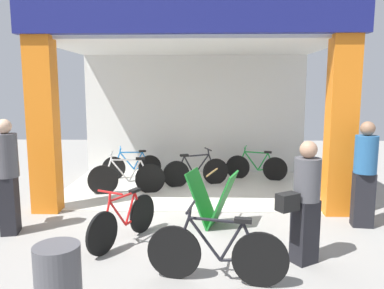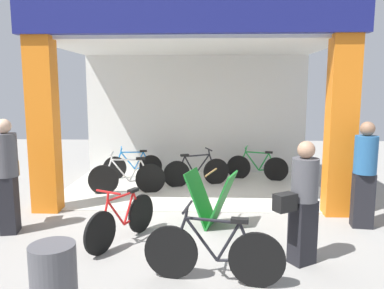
% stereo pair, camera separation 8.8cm
% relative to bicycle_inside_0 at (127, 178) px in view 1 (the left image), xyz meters
% --- Properties ---
extents(ground_plane, '(19.69, 19.69, 0.00)m').
position_rel_bicycle_inside_0_xyz_m(ground_plane, '(1.42, -1.19, -0.37)').
color(ground_plane, gray).
rests_on(ground_plane, ground).
extents(shop_facade, '(6.05, 3.72, 4.00)m').
position_rel_bicycle_inside_0_xyz_m(shop_facade, '(1.42, 0.54, 1.77)').
color(shop_facade, beige).
rests_on(shop_facade, ground).
extents(bicycle_inside_0, '(1.65, 0.45, 0.91)m').
position_rel_bicycle_inside_0_xyz_m(bicycle_inside_0, '(0.00, 0.00, 0.00)').
color(bicycle_inside_0, black).
rests_on(bicycle_inside_0, ground).
extents(bicycle_inside_1, '(1.53, 0.59, 0.88)m').
position_rel_bicycle_inside_0_xyz_m(bicycle_inside_1, '(1.48, 0.73, -0.01)').
color(bicycle_inside_1, black).
rests_on(bicycle_inside_1, ground).
extents(bicycle_inside_2, '(1.50, 0.46, 0.84)m').
position_rel_bicycle_inside_0_xyz_m(bicycle_inside_2, '(2.99, 1.38, -0.03)').
color(bicycle_inside_2, black).
rests_on(bicycle_inside_2, ground).
extents(bicycle_inside_3, '(1.45, 0.48, 0.82)m').
position_rel_bicycle_inside_0_xyz_m(bicycle_inside_3, '(-0.15, 1.42, -0.04)').
color(bicycle_inside_3, black).
rests_on(bicycle_inside_3, ground).
extents(bicycle_parked_0, '(0.73, 1.42, 0.86)m').
position_rel_bicycle_inside_0_xyz_m(bicycle_parked_0, '(0.47, -2.60, -0.02)').
color(bicycle_parked_0, black).
rests_on(bicycle_parked_0, ground).
extents(bicycle_parked_1, '(1.67, 0.46, 0.93)m').
position_rel_bicycle_inside_0_xyz_m(bicycle_parked_1, '(1.81, -3.74, 0.00)').
color(bicycle_parked_1, black).
rests_on(bicycle_parked_1, ground).
extents(sandwich_board_sign, '(0.91, 0.80, 0.93)m').
position_rel_bicycle_inside_0_xyz_m(sandwich_board_sign, '(1.80, -1.85, 0.10)').
color(sandwich_board_sign, '#197226').
rests_on(sandwich_board_sign, ground).
extents(pedestrian_0, '(0.42, 0.65, 1.82)m').
position_rel_bicycle_inside_0_xyz_m(pedestrian_0, '(-1.41, -2.27, 0.59)').
color(pedestrian_0, black).
rests_on(pedestrian_0, ground).
extents(pedestrian_1, '(0.68, 0.55, 1.63)m').
position_rel_bicycle_inside_0_xyz_m(pedestrian_1, '(2.96, -3.19, 0.48)').
color(pedestrian_1, black).
rests_on(pedestrian_1, ground).
extents(pedestrian_2, '(0.40, 0.40, 1.76)m').
position_rel_bicycle_inside_0_xyz_m(pedestrian_2, '(4.30, -1.81, 0.56)').
color(pedestrian_2, black).
rests_on(pedestrian_2, ground).
extents(trash_bin, '(0.45, 0.45, 0.80)m').
position_rel_bicycle_inside_0_xyz_m(trash_bin, '(0.24, -4.58, 0.04)').
color(trash_bin, '#4C4C51').
rests_on(trash_bin, ground).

